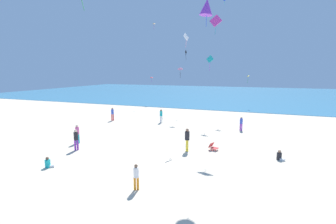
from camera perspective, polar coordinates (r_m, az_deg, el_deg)
ground_plane at (r=25.15m, az=2.91°, el=-4.40°), size 120.00×120.00×0.00m
ocean_water at (r=68.36m, az=14.61°, el=4.05°), size 120.00×60.00×0.05m
beach_chair_far_left at (r=19.53m, az=10.24°, el=-7.81°), size 0.81×0.73×0.56m
person_0 at (r=17.60m, az=-25.67°, el=-10.56°), size 0.60×0.58×0.69m
person_1 at (r=29.09m, az=-1.58°, el=-0.69°), size 0.44×0.44×1.56m
person_2 at (r=18.81m, az=4.40°, el=-5.97°), size 0.47×0.47×1.75m
person_3 at (r=18.79m, az=24.16°, el=-9.21°), size 0.62×0.51×0.69m
person_4 at (r=31.03m, az=-12.57°, el=-0.27°), size 0.40×0.40×1.58m
person_5 at (r=20.27m, az=-20.28°, el=-5.66°), size 0.45×0.45×1.60m
person_6 at (r=26.29m, az=16.38°, el=-2.33°), size 0.37×0.37×1.43m
person_7 at (r=22.13m, az=-20.01°, el=-4.46°), size 0.41×0.41×1.57m
person_8 at (r=13.04m, az=-7.29°, el=-14.10°), size 0.38×0.38×1.38m
kite_pink at (r=30.73m, az=2.79°, el=9.89°), size 0.64×0.51×1.38m
kite_magenta at (r=22.06m, az=10.84°, el=19.75°), size 1.08×0.38×1.61m
kite_red at (r=45.11m, az=-3.76°, el=7.88°), size 0.57×0.51×1.00m
kite_yellow at (r=43.34m, az=17.79°, el=7.83°), size 0.44×0.53×1.28m
kite_black at (r=36.41m, az=4.11°, el=13.39°), size 0.11×0.62×1.41m
kite_purple at (r=16.49m, az=8.81°, el=22.63°), size 1.18×1.17×1.65m
kite_white at (r=22.85m, az=4.15°, el=16.68°), size 0.31×0.73×1.27m
kite_orange at (r=47.89m, az=-3.24°, el=19.49°), size 0.50×0.44×1.15m
kite_teal at (r=28.48m, az=9.57°, el=11.76°), size 0.88×0.29×1.70m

